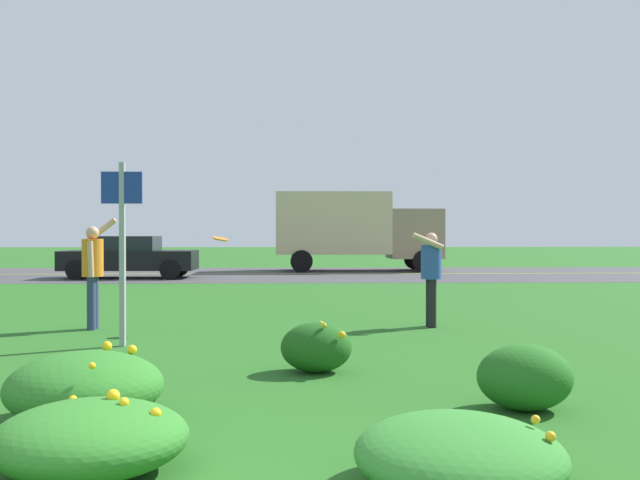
{
  "coord_description": "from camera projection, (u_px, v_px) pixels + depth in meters",
  "views": [
    {
      "loc": [
        1.38,
        -2.89,
        1.58
      ],
      "look_at": [
        1.71,
        8.13,
        1.46
      ],
      "focal_mm": 38.89,
      "sensor_mm": 36.0,
      "label": 1
    }
  ],
  "objects": [
    {
      "name": "person_thrower_orange_shirt",
      "position": [
        93.0,
        267.0,
        11.25
      ],
      "size": [
        0.51,
        0.49,
        1.82
      ],
      "color": "orange",
      "rests_on": "ground"
    },
    {
      "name": "frisbee_orange",
      "position": [
        220.0,
        239.0,
        11.1
      ],
      "size": [
        0.27,
        0.26,
        0.1
      ],
      "color": "orange"
    },
    {
      "name": "highway_center_stripe",
      "position": [
        263.0,
        274.0,
        26.16
      ],
      "size": [
        120.0,
        0.16,
        0.0
      ],
      "primitive_type": "cube",
      "color": "yellow",
      "rests_on": "ground"
    },
    {
      "name": "daylily_clump_front_right",
      "position": [
        91.0,
        438.0,
        4.52
      ],
      "size": [
        1.27,
        1.21,
        0.52
      ],
      "color": "#2D7526",
      "rests_on": "ground"
    },
    {
      "name": "daylily_clump_front_center",
      "position": [
        525.0,
        377.0,
        6.14
      ],
      "size": [
        0.84,
        0.72,
        0.58
      ],
      "color": "#23661E",
      "rests_on": "ground"
    },
    {
      "name": "daylily_clump_mid_center",
      "position": [
        85.0,
        387.0,
        5.77
      ],
      "size": [
        1.29,
        1.28,
        0.61
      ],
      "color": "#2D7526",
      "rests_on": "ground"
    },
    {
      "name": "highway_strip",
      "position": [
        263.0,
        274.0,
        26.16
      ],
      "size": [
        120.0,
        9.54,
        0.01
      ],
      "primitive_type": "cube",
      "color": "#424244",
      "rests_on": "ground"
    },
    {
      "name": "car_black_center_left",
      "position": [
        129.0,
        257.0,
        23.87
      ],
      "size": [
        4.5,
        2.0,
        1.45
      ],
      "color": "black",
      "rests_on": "ground"
    },
    {
      "name": "sign_post_by_roadside",
      "position": [
        122.0,
        235.0,
        9.57
      ],
      "size": [
        0.56,
        0.1,
        2.55
      ],
      "color": "#93969B",
      "rests_on": "ground"
    },
    {
      "name": "person_catcher_blue_shirt",
      "position": [
        431.0,
        271.0,
        11.53
      ],
      "size": [
        0.53,
        0.49,
        1.58
      ],
      "color": "#2D4C9E",
      "rests_on": "ground"
    },
    {
      "name": "box_truck_tan",
      "position": [
        355.0,
        227.0,
        28.39
      ],
      "size": [
        6.7,
        2.46,
        3.2
      ],
      "color": "#937F60",
      "rests_on": "ground"
    },
    {
      "name": "daylily_clump_mid_right",
      "position": [
        459.0,
        454.0,
        4.23
      ],
      "size": [
        1.29,
        1.35,
        0.45
      ],
      "color": "#337F2D",
      "rests_on": "ground"
    },
    {
      "name": "ground_plane",
      "position": [
        234.0,
        308.0,
        14.51
      ],
      "size": [
        120.0,
        120.0,
        0.0
      ],
      "primitive_type": "plane",
      "color": "#26601E"
    },
    {
      "name": "daylily_clump_near_camera",
      "position": [
        316.0,
        347.0,
        7.8
      ],
      "size": [
        0.81,
        0.72,
        0.58
      ],
      "color": "#1E5619",
      "rests_on": "ground"
    }
  ]
}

